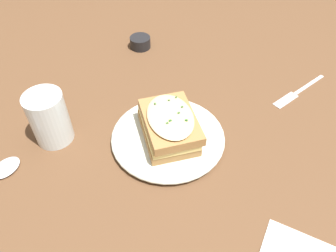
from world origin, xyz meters
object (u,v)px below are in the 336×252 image
Objects in this scene: spoon at (2,171)px; fork at (295,94)px; sandwich at (169,125)px; condiment_pot at (140,42)px; dinner_plate at (168,137)px; water_glass at (49,118)px.

fork is at bearing 51.03° from spoon.
sandwich is 0.96× the size of fork.
condiment_pot is (-0.45, -0.07, 0.01)m from fork.
dinner_plate is at bearing -39.74° from condiment_pot.
fork is 0.69m from spoon.
water_glass reaches higher than spoon.
dinner_plate is 0.25m from water_glass.
condiment_pot is at bearing 102.90° from water_glass.
dinner_plate is at bearing 77.10° from fork.
water_glass reaches higher than sandwich.
sandwich reaches higher than fork.
water_glass is 1.98× the size of condiment_pot.
condiment_pot is (-0.29, 0.24, 0.01)m from dinner_plate.
water_glass is 0.40m from condiment_pot.
water_glass is at bearing 65.68° from fork.
spoon is 2.94× the size of condiment_pot.
water_glass is 0.58m from fork.
water_glass is 0.62× the size of fork.
condiment_pot is (-0.08, 0.51, 0.01)m from spoon.
spoon is 0.52m from condiment_pot.
water_glass is at bearing -144.43° from dinner_plate.
water_glass reaches higher than fork.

